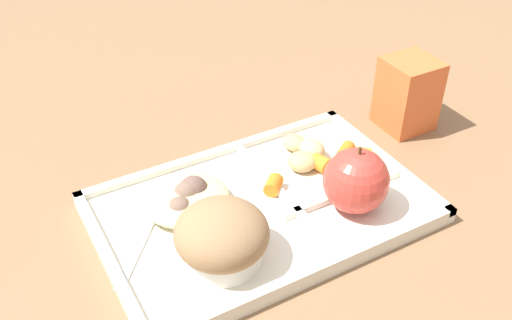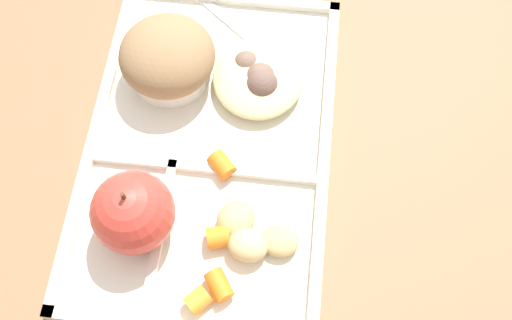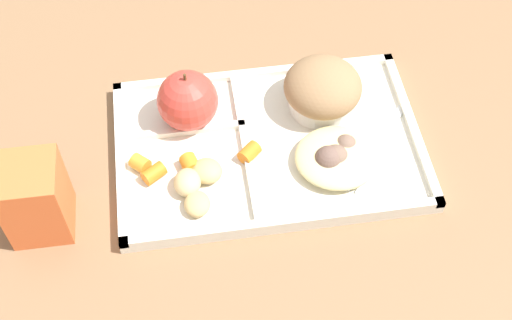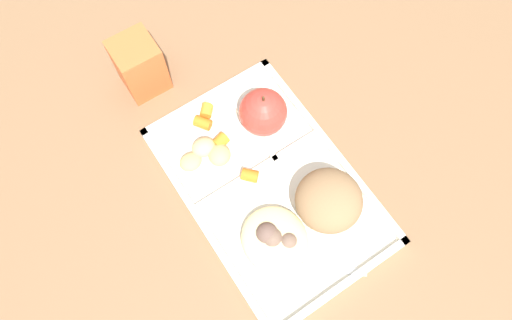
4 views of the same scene
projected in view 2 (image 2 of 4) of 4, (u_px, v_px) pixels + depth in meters
The scene contains 16 objects.
ground at pixel (210, 148), 0.58m from camera, with size 6.00×6.00×0.00m, color #846042.
lunch_tray at pixel (209, 146), 0.57m from camera, with size 0.37×0.24×0.02m.
green_apple at pixel (133, 212), 0.50m from camera, with size 0.08×0.08×0.08m.
bran_muffin at pixel (168, 59), 0.57m from camera, with size 0.10×0.10×0.07m.
carrot_slice_small at pixel (198, 300), 0.49m from camera, with size 0.02×0.02×0.02m, color orange.
carrot_slice_large at pixel (218, 237), 0.51m from camera, with size 0.02×0.02×0.02m, color orange.
carrot_slice_back at pixel (219, 285), 0.50m from camera, with size 0.02×0.02×0.03m, color orange.
carrot_slice_diagonal at pixel (222, 165), 0.55m from camera, with size 0.02×0.02×0.02m, color orange.
potato_chunk_large at pixel (280, 241), 0.51m from camera, with size 0.03×0.03×0.02m, color tan.
potato_chunk_wedge at pixel (248, 245), 0.51m from camera, with size 0.04×0.03×0.02m, color tan.
potato_chunk_corner at pixel (236, 219), 0.52m from camera, with size 0.04×0.03×0.02m, color tan.
egg_noodle_pile at pixel (258, 77), 0.58m from camera, with size 0.10×0.10×0.02m, color beige.
meatball_front at pixel (262, 85), 0.57m from camera, with size 0.03×0.03×0.03m, color brown.
meatball_back at pixel (260, 78), 0.58m from camera, with size 0.03×0.03×0.03m, color #755B4C.
meatball_side at pixel (246, 64), 0.59m from camera, with size 0.03×0.03×0.03m, color #755B4C.
plastic_fork at pixel (250, 41), 0.62m from camera, with size 0.12×0.14×0.00m.
Camera 2 is at (-0.24, -0.07, 0.52)m, focal length 39.27 mm.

